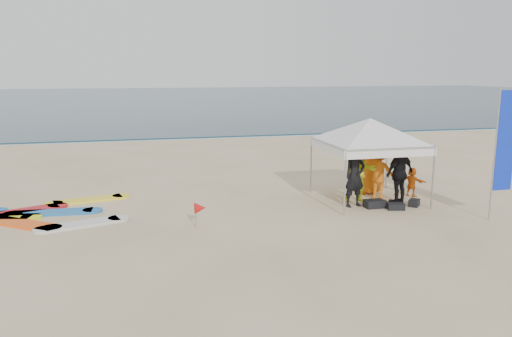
{
  "coord_description": "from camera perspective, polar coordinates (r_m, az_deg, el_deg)",
  "views": [
    {
      "loc": [
        -2.53,
        -10.49,
        3.86
      ],
      "look_at": [
        0.67,
        2.6,
        1.2
      ],
      "focal_mm": 35.0,
      "sensor_mm": 36.0,
      "label": 1
    }
  ],
  "objects": [
    {
      "name": "person_black_a",
      "position": [
        14.52,
        11.22,
        -0.84
      ],
      "size": [
        0.72,
        0.55,
        1.79
      ],
      "primitive_type": "imported",
      "rotation": [
        0.0,
        0.0,
        0.2
      ],
      "color": "black",
      "rests_on": "ground"
    },
    {
      "name": "person_seated",
      "position": [
        16.22,
        17.38,
        -1.47
      ],
      "size": [
        0.68,
        0.86,
        0.91
      ],
      "primitive_type": "imported",
      "rotation": [
        0.0,
        0.0,
        2.14
      ],
      "color": "#C75B11",
      "rests_on": "ground"
    },
    {
      "name": "canopy_tent",
      "position": [
        15.05,
        12.94,
        5.57
      ],
      "size": [
        3.76,
        3.76,
        2.83
      ],
      "color": "#A5A5A8",
      "rests_on": "ground"
    },
    {
      "name": "gear_pile",
      "position": [
        14.76,
        14.65,
        -3.98
      ],
      "size": [
        1.69,
        0.81,
        0.22
      ],
      "color": "black",
      "rests_on": "ground"
    },
    {
      "name": "person_orange_b",
      "position": [
        16.08,
        12.81,
        0.34
      ],
      "size": [
        1.01,
        0.78,
        1.84
      ],
      "primitive_type": "imported",
      "rotation": [
        0.0,
        0.0,
        2.91
      ],
      "color": "#D06812",
      "rests_on": "ground"
    },
    {
      "name": "person_orange_a",
      "position": [
        15.47,
        13.87,
        -0.47
      ],
      "size": [
        1.23,
        1.08,
        1.66
      ],
      "primitive_type": "imported",
      "rotation": [
        0.0,
        0.0,
        2.61
      ],
      "color": "orange",
      "rests_on": "ground"
    },
    {
      "name": "feather_flag",
      "position": [
        14.27,
        26.53,
        2.67
      ],
      "size": [
        0.59,
        0.04,
        3.47
      ],
      "color": "#A5A5A8",
      "rests_on": "ground"
    },
    {
      "name": "person_black_b",
      "position": [
        15.12,
        16.09,
        -0.51
      ],
      "size": [
        1.16,
        0.81,
        1.83
      ],
      "primitive_type": "imported",
      "rotation": [
        0.0,
        0.0,
        3.52
      ],
      "color": "black",
      "rests_on": "ground"
    },
    {
      "name": "person_yellow",
      "position": [
        14.95,
        11.76,
        -0.27
      ],
      "size": [
        1.08,
        0.93,
        1.92
      ],
      "primitive_type": "imported",
      "rotation": [
        0.0,
        0.0,
        -0.25
      ],
      "color": "#CAD71E",
      "rests_on": "ground"
    },
    {
      "name": "shoreline_foam",
      "position": [
        29.06,
        -8.65,
        3.41
      ],
      "size": [
        160.0,
        1.2,
        0.01
      ],
      "primitive_type": "cube",
      "color": "silver",
      "rests_on": "ground"
    },
    {
      "name": "marker_pennant",
      "position": [
        12.5,
        -6.39,
        -4.53
      ],
      "size": [
        0.28,
        0.28,
        0.64
      ],
      "color": "#A5A5A8",
      "rests_on": "ground"
    },
    {
      "name": "ground",
      "position": [
        11.46,
        -0.17,
        -8.51
      ],
      "size": [
        120.0,
        120.0,
        0.0
      ],
      "primitive_type": "plane",
      "color": "beige",
      "rests_on": "ground"
    },
    {
      "name": "ocean",
      "position": [
        70.64,
        -11.79,
        7.83
      ],
      "size": [
        160.0,
        84.0,
        0.08
      ],
      "primitive_type": "cube",
      "color": "#0C2633",
      "rests_on": "ground"
    },
    {
      "name": "surfboard_spread",
      "position": [
        14.86,
        -25.61,
        -4.88
      ],
      "size": [
        5.62,
        3.49,
        0.07
      ],
      "color": "#2168B0",
      "rests_on": "ground"
    }
  ]
}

